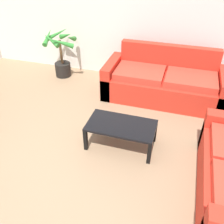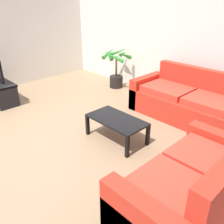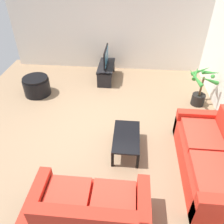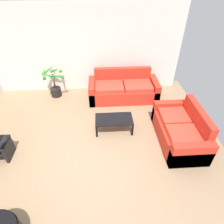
# 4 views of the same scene
# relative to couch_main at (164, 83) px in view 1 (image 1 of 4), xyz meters

# --- Properties ---
(ground_plane) EXTENTS (6.60, 6.60, 0.00)m
(ground_plane) POSITION_rel_couch_main_xyz_m (-1.12, -2.28, -0.30)
(ground_plane) COLOR #937556
(wall_back) EXTENTS (6.00, 0.06, 2.70)m
(wall_back) POSITION_rel_couch_main_xyz_m (-1.12, 0.72, 1.05)
(wall_back) COLOR silver
(wall_back) RESTS_ON ground
(couch_main) EXTENTS (2.15, 0.90, 0.90)m
(couch_main) POSITION_rel_couch_main_xyz_m (0.00, 0.00, 0.00)
(couch_main) COLOR red
(couch_main) RESTS_ON ground
(coffee_table) EXTENTS (0.94, 0.51, 0.37)m
(coffee_table) POSITION_rel_couch_main_xyz_m (-0.40, -1.50, 0.02)
(coffee_table) COLOR black
(coffee_table) RESTS_ON ground
(potted_palm) EXTENTS (0.77, 0.79, 0.98)m
(potted_palm) POSITION_rel_couch_main_xyz_m (-2.19, 0.26, 0.17)
(potted_palm) COLOR black
(potted_palm) RESTS_ON ground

